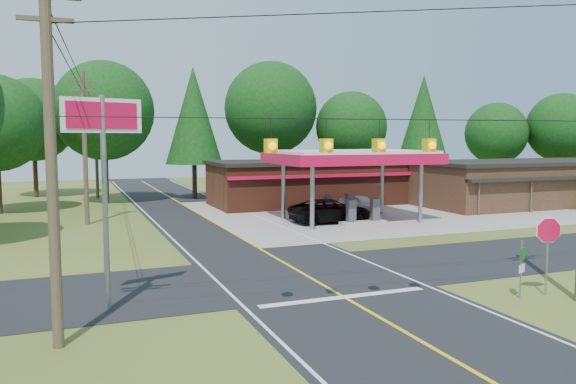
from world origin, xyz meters
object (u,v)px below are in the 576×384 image
object	(u,v)px
sedan_car	(360,203)
big_stop_sign	(103,151)
gas_canopy	(351,159)
octagonal_stop_sign	(548,236)
suv_car	(331,211)

from	to	relation	value
sedan_car	big_stop_sign	bearing A→B (deg)	-153.07
gas_canopy	big_stop_sign	distance (m)	22.70
sedan_car	octagonal_stop_sign	xyz separation A→B (m)	(-5.00, -23.01, 1.54)
gas_canopy	sedan_car	distance (m)	6.17
suv_car	octagonal_stop_sign	xyz separation A→B (m)	(-0.44, -18.88, 1.41)
gas_canopy	octagonal_stop_sign	bearing A→B (deg)	-96.00
gas_canopy	sedan_car	bearing A→B (deg)	53.13
gas_canopy	big_stop_sign	world-z (taller)	big_stop_sign
suv_car	octagonal_stop_sign	world-z (taller)	octagonal_stop_sign
big_stop_sign	octagonal_stop_sign	xyz separation A→B (m)	(15.00, -4.00, -3.12)
big_stop_sign	gas_canopy	bearing A→B (deg)	41.44
suv_car	sedan_car	size ratio (longest dim) A/B	1.48
suv_car	octagonal_stop_sign	bearing A→B (deg)	178.33
suv_car	big_stop_sign	size ratio (longest dim) A/B	0.80
big_stop_sign	octagonal_stop_sign	bearing A→B (deg)	-14.95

